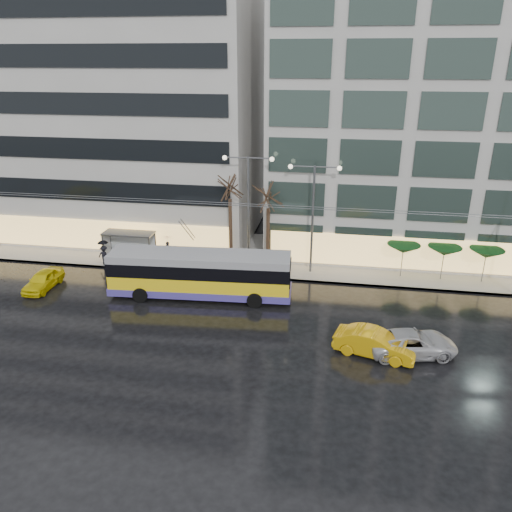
% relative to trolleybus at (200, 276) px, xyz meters
% --- Properties ---
extents(ground, '(140.00, 140.00, 0.00)m').
position_rel_trolleybus_xyz_m(ground, '(0.51, -5.33, -1.62)').
color(ground, black).
rests_on(ground, ground).
extents(sidewalk, '(80.00, 10.00, 0.15)m').
position_rel_trolleybus_xyz_m(sidewalk, '(2.51, 8.67, -1.54)').
color(sidewalk, gray).
rests_on(sidewalk, ground).
extents(kerb, '(80.00, 0.10, 0.15)m').
position_rel_trolleybus_xyz_m(kerb, '(2.51, 3.72, -1.54)').
color(kerb, slate).
rests_on(kerb, ground).
extents(building_left, '(34.00, 14.00, 22.00)m').
position_rel_trolleybus_xyz_m(building_left, '(-15.49, 13.67, 9.53)').
color(building_left, '#A5A29E').
rests_on(building_left, sidewalk).
extents(building_right, '(32.00, 14.00, 25.00)m').
position_rel_trolleybus_xyz_m(building_right, '(19.51, 13.67, 11.03)').
color(building_right, '#A5A29E').
rests_on(building_right, sidewalk).
extents(trolleybus, '(13.02, 5.26, 5.97)m').
position_rel_trolleybus_xyz_m(trolleybus, '(0.00, 0.00, 0.00)').
color(trolleybus, yellow).
rests_on(trolleybus, ground).
extents(catenary, '(42.24, 5.12, 7.00)m').
position_rel_trolleybus_xyz_m(catenary, '(1.51, 2.61, 2.64)').
color(catenary, '#595B60').
rests_on(catenary, ground).
extents(bus_shelter, '(4.20, 1.60, 2.51)m').
position_rel_trolleybus_xyz_m(bus_shelter, '(-7.87, 5.36, 0.34)').
color(bus_shelter, '#595B60').
rests_on(bus_shelter, sidewalk).
extents(street_lamp_near, '(3.96, 0.36, 9.03)m').
position_rel_trolleybus_xyz_m(street_lamp_near, '(2.51, 5.47, 4.37)').
color(street_lamp_near, '#595B60').
rests_on(street_lamp_near, sidewalk).
extents(street_lamp_far, '(3.96, 0.36, 8.53)m').
position_rel_trolleybus_xyz_m(street_lamp_far, '(7.51, 5.47, 4.10)').
color(street_lamp_far, '#595B60').
rests_on(street_lamp_far, sidewalk).
extents(tree_a, '(3.20, 3.20, 8.40)m').
position_rel_trolleybus_xyz_m(tree_a, '(1.01, 5.67, 5.47)').
color(tree_a, black).
rests_on(tree_a, sidewalk).
extents(tree_b, '(3.20, 3.20, 7.70)m').
position_rel_trolleybus_xyz_m(tree_b, '(4.01, 5.87, 4.78)').
color(tree_b, black).
rests_on(tree_b, sidewalk).
extents(parasol_a, '(2.50, 2.50, 2.65)m').
position_rel_trolleybus_xyz_m(parasol_a, '(14.51, 5.67, 0.83)').
color(parasol_a, '#595B60').
rests_on(parasol_a, sidewalk).
extents(parasol_b, '(2.50, 2.50, 2.65)m').
position_rel_trolleybus_xyz_m(parasol_b, '(17.51, 5.67, 0.83)').
color(parasol_b, '#595B60').
rests_on(parasol_b, sidewalk).
extents(parasol_c, '(2.50, 2.50, 2.65)m').
position_rel_trolleybus_xyz_m(parasol_c, '(20.51, 5.67, 0.83)').
color(parasol_c, '#595B60').
rests_on(parasol_c, sidewalk).
extents(taxi_a, '(1.64, 3.99, 1.36)m').
position_rel_trolleybus_xyz_m(taxi_a, '(-11.89, -0.70, -0.94)').
color(taxi_a, yellow).
rests_on(taxi_a, ground).
extents(taxi_b, '(4.92, 2.78, 1.54)m').
position_rel_trolleybus_xyz_m(taxi_b, '(11.94, -5.72, -0.85)').
color(taxi_b, '#DEA40B').
rests_on(taxi_b, ground).
extents(sedan_silver, '(5.52, 3.38, 1.43)m').
position_rel_trolleybus_xyz_m(sedan_silver, '(14.07, -5.24, -0.90)').
color(sedan_silver, '#AEAEB2').
rests_on(sedan_silver, ground).
extents(pedestrian_a, '(0.98, 1.00, 2.19)m').
position_rel_trolleybus_xyz_m(pedestrian_a, '(-4.42, 5.81, -0.02)').
color(pedestrian_a, black).
rests_on(pedestrian_a, sidewalk).
extents(pedestrian_b, '(0.87, 0.75, 1.53)m').
position_rel_trolleybus_xyz_m(pedestrian_b, '(-4.84, 4.73, -0.70)').
color(pedestrian_b, black).
rests_on(pedestrian_b, sidewalk).
extents(pedestrian_c, '(1.09, 0.87, 2.11)m').
position_rel_trolleybus_xyz_m(pedestrian_c, '(-9.28, 4.07, -0.35)').
color(pedestrian_c, black).
rests_on(pedestrian_c, sidewalk).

